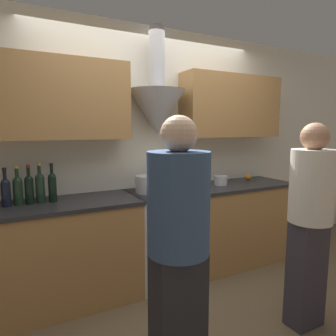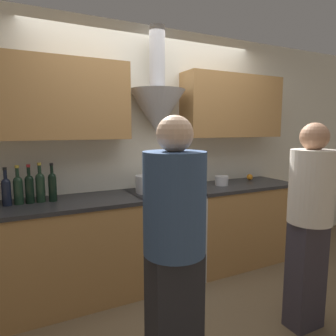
{
  "view_description": "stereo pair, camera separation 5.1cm",
  "coord_description": "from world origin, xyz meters",
  "px_view_note": "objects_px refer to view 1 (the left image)",
  "views": [
    {
      "loc": [
        -1.32,
        -2.31,
        1.55
      ],
      "look_at": [
        0.0,
        0.24,
        1.17
      ],
      "focal_mm": 32.0,
      "sensor_mm": 36.0,
      "label": 1
    },
    {
      "loc": [
        -1.27,
        -2.33,
        1.55
      ],
      "look_at": [
        0.0,
        0.24,
        1.17
      ],
      "focal_mm": 32.0,
      "sensor_mm": 36.0,
      "label": 2
    }
  ],
  "objects_px": {
    "wine_bottle_4": "(29,188)",
    "person_foreground_right": "(310,217)",
    "orange_fruit": "(248,177)",
    "wine_bottle_6": "(52,186)",
    "saucepan": "(221,180)",
    "stove_range": "(163,235)",
    "stock_pot": "(149,184)",
    "mixing_bowl": "(178,187)",
    "wine_bottle_5": "(40,186)",
    "wine_bottle_2": "(6,191)",
    "wine_bottle_3": "(18,189)",
    "person_foreground_left": "(178,245)"
  },
  "relations": [
    {
      "from": "wine_bottle_3",
      "to": "wine_bottle_4",
      "type": "bearing_deg",
      "value": -1.99
    },
    {
      "from": "stock_pot",
      "to": "mixing_bowl",
      "type": "xyz_separation_m",
      "value": [
        0.3,
        -0.06,
        -0.05
      ]
    },
    {
      "from": "wine_bottle_2",
      "to": "wine_bottle_4",
      "type": "bearing_deg",
      "value": 2.35
    },
    {
      "from": "mixing_bowl",
      "to": "wine_bottle_2",
      "type": "bearing_deg",
      "value": 176.32
    },
    {
      "from": "person_foreground_left",
      "to": "wine_bottle_4",
      "type": "bearing_deg",
      "value": 118.57
    },
    {
      "from": "wine_bottle_6",
      "to": "mixing_bowl",
      "type": "height_order",
      "value": "wine_bottle_6"
    },
    {
      "from": "person_foreground_right",
      "to": "wine_bottle_6",
      "type": "bearing_deg",
      "value": 143.64
    },
    {
      "from": "wine_bottle_4",
      "to": "person_foreground_right",
      "type": "height_order",
      "value": "person_foreground_right"
    },
    {
      "from": "stove_range",
      "to": "saucepan",
      "type": "height_order",
      "value": "saucepan"
    },
    {
      "from": "wine_bottle_2",
      "to": "saucepan",
      "type": "height_order",
      "value": "wine_bottle_2"
    },
    {
      "from": "orange_fruit",
      "to": "mixing_bowl",
      "type": "bearing_deg",
      "value": -170.96
    },
    {
      "from": "wine_bottle_6",
      "to": "person_foreground_left",
      "type": "distance_m",
      "value": 1.4
    },
    {
      "from": "stock_pot",
      "to": "mixing_bowl",
      "type": "relative_size",
      "value": 0.97
    },
    {
      "from": "wine_bottle_6",
      "to": "orange_fruit",
      "type": "bearing_deg",
      "value": 2.02
    },
    {
      "from": "wine_bottle_6",
      "to": "saucepan",
      "type": "bearing_deg",
      "value": -1.5
    },
    {
      "from": "stove_range",
      "to": "person_foreground_right",
      "type": "relative_size",
      "value": 0.58
    },
    {
      "from": "stove_range",
      "to": "wine_bottle_5",
      "type": "relative_size",
      "value": 2.68
    },
    {
      "from": "mixing_bowl",
      "to": "orange_fruit",
      "type": "distance_m",
      "value": 1.11
    },
    {
      "from": "saucepan",
      "to": "person_foreground_right",
      "type": "height_order",
      "value": "person_foreground_right"
    },
    {
      "from": "wine_bottle_5",
      "to": "person_foreground_right",
      "type": "distance_m",
      "value": 2.2
    },
    {
      "from": "orange_fruit",
      "to": "person_foreground_left",
      "type": "distance_m",
      "value": 2.23
    },
    {
      "from": "wine_bottle_6",
      "to": "stock_pot",
      "type": "distance_m",
      "value": 0.89
    },
    {
      "from": "stock_pot",
      "to": "saucepan",
      "type": "distance_m",
      "value": 0.88
    },
    {
      "from": "wine_bottle_4",
      "to": "person_foreground_right",
      "type": "bearing_deg",
      "value": -33.9
    },
    {
      "from": "wine_bottle_2",
      "to": "stove_range",
      "type": "bearing_deg",
      "value": -2.59
    },
    {
      "from": "wine_bottle_4",
      "to": "saucepan",
      "type": "distance_m",
      "value": 1.95
    },
    {
      "from": "stove_range",
      "to": "person_foreground_right",
      "type": "xyz_separation_m",
      "value": [
        0.65,
        -1.19,
        0.42
      ]
    },
    {
      "from": "wine_bottle_2",
      "to": "person_foreground_right",
      "type": "height_order",
      "value": "person_foreground_right"
    },
    {
      "from": "person_foreground_left",
      "to": "saucepan",
      "type": "bearing_deg",
      "value": 44.95
    },
    {
      "from": "wine_bottle_4",
      "to": "stock_pot",
      "type": "distance_m",
      "value": 1.07
    },
    {
      "from": "wine_bottle_4",
      "to": "wine_bottle_6",
      "type": "height_order",
      "value": "wine_bottle_6"
    },
    {
      "from": "saucepan",
      "to": "wine_bottle_6",
      "type": "bearing_deg",
      "value": 178.5
    },
    {
      "from": "wine_bottle_3",
      "to": "orange_fruit",
      "type": "xyz_separation_m",
      "value": [
        2.55,
        0.06,
        -0.1
      ]
    },
    {
      "from": "stock_pot",
      "to": "mixing_bowl",
      "type": "distance_m",
      "value": 0.31
    },
    {
      "from": "wine_bottle_3",
      "to": "mixing_bowl",
      "type": "bearing_deg",
      "value": -4.29
    },
    {
      "from": "saucepan",
      "to": "person_foreground_left",
      "type": "height_order",
      "value": "person_foreground_left"
    },
    {
      "from": "wine_bottle_5",
      "to": "saucepan",
      "type": "relative_size",
      "value": 2.32
    },
    {
      "from": "wine_bottle_4",
      "to": "orange_fruit",
      "type": "bearing_deg",
      "value": 1.56
    },
    {
      "from": "saucepan",
      "to": "wine_bottle_5",
      "type": "bearing_deg",
      "value": 178.1
    },
    {
      "from": "wine_bottle_4",
      "to": "wine_bottle_6",
      "type": "relative_size",
      "value": 0.99
    },
    {
      "from": "stove_range",
      "to": "wine_bottle_2",
      "type": "xyz_separation_m",
      "value": [
        -1.4,
        0.06,
        0.58
      ]
    },
    {
      "from": "wine_bottle_2",
      "to": "wine_bottle_5",
      "type": "bearing_deg",
      "value": 2.11
    },
    {
      "from": "wine_bottle_3",
      "to": "person_foreground_right",
      "type": "xyz_separation_m",
      "value": [
        1.96,
        -1.26,
        -0.17
      ]
    },
    {
      "from": "mixing_bowl",
      "to": "orange_fruit",
      "type": "bearing_deg",
      "value": 9.04
    },
    {
      "from": "wine_bottle_6",
      "to": "person_foreground_right",
      "type": "relative_size",
      "value": 0.21
    },
    {
      "from": "wine_bottle_4",
      "to": "stock_pot",
      "type": "xyz_separation_m",
      "value": [
        1.07,
        -0.04,
        -0.05
      ]
    },
    {
      "from": "wine_bottle_3",
      "to": "wine_bottle_5",
      "type": "xyz_separation_m",
      "value": [
        0.17,
        -0.0,
        0.01
      ]
    },
    {
      "from": "wine_bottle_4",
      "to": "saucepan",
      "type": "height_order",
      "value": "wine_bottle_4"
    },
    {
      "from": "wine_bottle_3",
      "to": "saucepan",
      "type": "distance_m",
      "value": 2.04
    },
    {
      "from": "wine_bottle_2",
      "to": "wine_bottle_3",
      "type": "xyz_separation_m",
      "value": [
        0.09,
        0.01,
        0.0
      ]
    }
  ]
}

